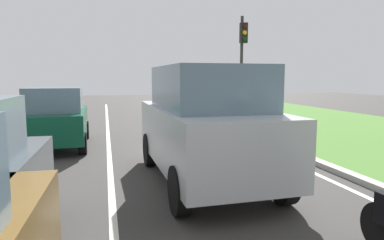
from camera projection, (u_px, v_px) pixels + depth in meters
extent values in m
plane|color=#383533|center=(131.00, 141.00, 11.29)|extent=(60.00, 60.00, 0.00)
cube|color=silver|center=(108.00, 142.00, 11.12)|extent=(0.12, 32.00, 0.01)
cube|color=silver|center=(235.00, 137.00, 12.16)|extent=(0.12, 32.00, 0.01)
cube|color=#47752D|center=(354.00, 131.00, 13.33)|extent=(9.00, 48.00, 0.06)
cube|color=#9E9B93|center=(248.00, 134.00, 12.27)|extent=(0.24, 48.00, 0.12)
cube|color=#B7BABF|center=(205.00, 135.00, 6.84)|extent=(2.00, 4.54, 1.10)
cube|color=slate|center=(207.00, 87.00, 6.58)|extent=(1.76, 2.74, 0.80)
cylinder|color=black|center=(150.00, 150.00, 8.14)|extent=(0.24, 0.76, 0.76)
cylinder|color=black|center=(220.00, 146.00, 8.60)|extent=(0.24, 0.76, 0.76)
cylinder|color=black|center=(179.00, 191.00, 5.22)|extent=(0.24, 0.76, 0.76)
cylinder|color=black|center=(283.00, 181.00, 5.67)|extent=(0.24, 0.76, 0.76)
cylinder|color=black|center=(42.00, 203.00, 4.86)|extent=(0.23, 0.64, 0.64)
cube|color=#0C472D|center=(57.00, 124.00, 10.33)|extent=(1.72, 3.73, 0.80)
cube|color=slate|center=(55.00, 99.00, 10.00)|extent=(1.52, 1.93, 0.68)
cylinder|color=black|center=(37.00, 132.00, 11.38)|extent=(0.23, 0.60, 0.60)
cylinder|color=black|center=(85.00, 130.00, 11.78)|extent=(0.23, 0.60, 0.60)
cylinder|color=black|center=(21.00, 146.00, 8.97)|extent=(0.23, 0.60, 0.60)
cylinder|color=black|center=(83.00, 143.00, 9.37)|extent=(0.23, 0.60, 0.60)
cylinder|color=black|center=(382.00, 228.00, 4.12)|extent=(0.11, 0.60, 0.60)
cylinder|color=#2D2D2D|center=(241.00, 70.00, 16.16)|extent=(0.14, 0.14, 4.85)
cube|color=black|center=(244.00, 33.00, 15.76)|extent=(0.32, 0.24, 0.90)
sphere|color=#3F0F0F|center=(245.00, 26.00, 15.60)|extent=(0.20, 0.20, 0.20)
sphere|color=#F2AD19|center=(245.00, 33.00, 15.64)|extent=(0.20, 0.20, 0.20)
sphere|color=black|center=(245.00, 39.00, 15.67)|extent=(0.20, 0.20, 0.20)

